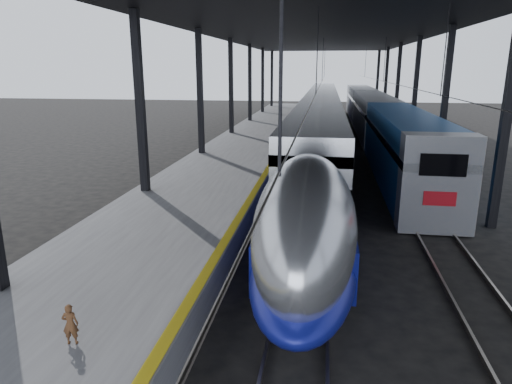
# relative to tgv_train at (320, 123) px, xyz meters

# --- Properties ---
(ground) EXTENTS (160.00, 160.00, 0.00)m
(ground) POSITION_rel_tgv_train_xyz_m (-2.00, -25.23, -2.01)
(ground) COLOR black
(ground) RESTS_ON ground
(platform) EXTENTS (6.00, 80.00, 1.00)m
(platform) POSITION_rel_tgv_train_xyz_m (-5.50, -5.23, -1.51)
(platform) COLOR #4C4C4F
(platform) RESTS_ON ground
(yellow_strip) EXTENTS (0.30, 80.00, 0.01)m
(yellow_strip) POSITION_rel_tgv_train_xyz_m (-2.70, -5.23, -1.00)
(yellow_strip) COLOR gold
(yellow_strip) RESTS_ON platform
(rails) EXTENTS (6.52, 80.00, 0.16)m
(rails) POSITION_rel_tgv_train_xyz_m (2.50, -5.23, -1.93)
(rails) COLOR slate
(rails) RESTS_ON ground
(canopy) EXTENTS (18.00, 75.00, 9.47)m
(canopy) POSITION_rel_tgv_train_xyz_m (-0.10, -5.23, 7.11)
(canopy) COLOR black
(canopy) RESTS_ON ground
(tgv_train) EXTENTS (2.99, 65.20, 4.29)m
(tgv_train) POSITION_rel_tgv_train_xyz_m (0.00, 0.00, 0.00)
(tgv_train) COLOR #B5B8BD
(tgv_train) RESTS_ON ground
(second_train) EXTENTS (2.95, 56.05, 4.06)m
(second_train) POSITION_rel_tgv_train_xyz_m (5.00, 5.46, 0.05)
(second_train) COLOR #15498D
(second_train) RESTS_ON ground
(child) EXTENTS (0.37, 0.28, 0.90)m
(child) POSITION_rel_tgv_train_xyz_m (-4.59, -32.25, -0.55)
(child) COLOR #4B2E19
(child) RESTS_ON platform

